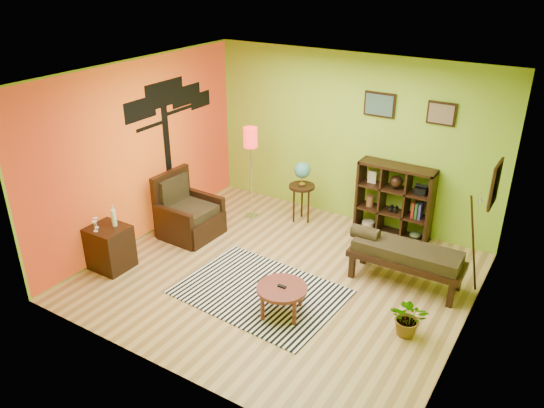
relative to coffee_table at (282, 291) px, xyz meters
The scene contains 11 objects.
ground 0.91m from the coffee_table, 123.37° to the left, with size 5.00×5.00×0.00m, color tan.
room_shell 1.72m from the coffee_table, 127.74° to the left, with size 5.04×4.54×2.82m.
zebra_rug 0.63m from the coffee_table, 154.13° to the left, with size 2.14×1.53×0.01m, color white.
coffee_table is the anchor object (origin of this frame).
armchair 2.60m from the coffee_table, 156.94° to the left, with size 0.87×0.88×1.03m.
side_cabinet 2.69m from the coffee_table, behind, with size 0.55×0.50×0.96m.
floor_lamp 2.93m from the coffee_table, 131.77° to the left, with size 0.24×0.24×1.61m.
globe_table 2.67m from the coffee_table, 113.70° to the left, with size 0.44×0.44×1.06m.
cube_shelf 2.79m from the coffee_table, 80.74° to the left, with size 1.20×0.35×1.20m.
bench 1.81m from the coffee_table, 54.74° to the left, with size 1.58×0.58×0.72m.
potted_plant 1.57m from the coffee_table, 16.36° to the left, with size 0.44×0.49×0.38m, color #26661E.
Camera 1 is at (3.28, -5.46, 4.14)m, focal length 35.00 mm.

